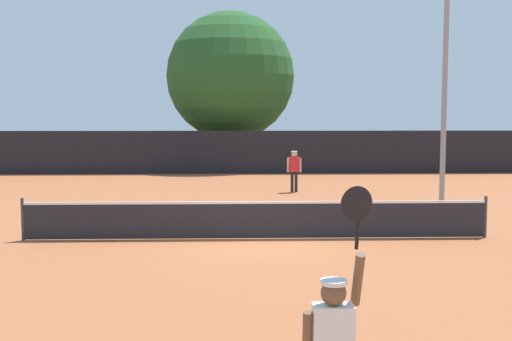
# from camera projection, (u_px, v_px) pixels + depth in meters

# --- Properties ---
(ground_plane) EXTENTS (120.00, 120.00, 0.00)m
(ground_plane) POSITION_uv_depth(u_px,v_px,m) (257.00, 239.00, 16.25)
(ground_plane) COLOR #9E5633
(tennis_net) EXTENTS (11.82, 0.08, 1.07)m
(tennis_net) POSITION_uv_depth(u_px,v_px,m) (257.00, 219.00, 16.20)
(tennis_net) COLOR #232328
(tennis_net) RESTS_ON ground
(perimeter_fence) EXTENTS (32.82, 0.12, 2.21)m
(perimeter_fence) POSITION_uv_depth(u_px,v_px,m) (246.00, 152.00, 32.93)
(perimeter_fence) COLOR black
(perimeter_fence) RESTS_ON ground
(player_serving) EXTENTS (0.68, 0.40, 2.56)m
(player_serving) POSITION_uv_depth(u_px,v_px,m) (334.00, 340.00, 5.93)
(player_serving) COLOR white
(player_serving) RESTS_ON ground
(player_receiving) EXTENTS (0.57, 0.24, 1.64)m
(player_receiving) POSITION_uv_depth(u_px,v_px,m) (294.00, 167.00, 25.44)
(player_receiving) COLOR red
(player_receiving) RESTS_ON ground
(tennis_ball) EXTENTS (0.07, 0.07, 0.07)m
(tennis_ball) POSITION_uv_depth(u_px,v_px,m) (300.00, 229.00, 17.48)
(tennis_ball) COLOR #CCE033
(tennis_ball) RESTS_ON ground
(light_pole) EXTENTS (1.18, 0.28, 8.09)m
(light_pole) POSITION_uv_depth(u_px,v_px,m) (445.00, 70.00, 21.53)
(light_pole) COLOR gray
(light_pole) RESTS_ON ground
(large_tree) EXTENTS (7.27, 7.27, 8.83)m
(large_tree) POSITION_uv_depth(u_px,v_px,m) (230.00, 76.00, 36.31)
(large_tree) COLOR brown
(large_tree) RESTS_ON ground
(parked_car_near) EXTENTS (2.17, 4.31, 1.69)m
(parked_car_near) POSITION_uv_depth(u_px,v_px,m) (195.00, 149.00, 41.50)
(parked_car_near) COLOR black
(parked_car_near) RESTS_ON ground
(parked_car_mid) EXTENTS (1.93, 4.22, 1.69)m
(parked_car_mid) POSITION_uv_depth(u_px,v_px,m) (351.00, 152.00, 38.24)
(parked_car_mid) COLOR #B7B7BC
(parked_car_mid) RESTS_ON ground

